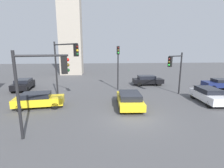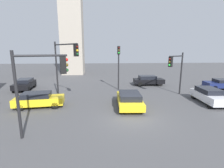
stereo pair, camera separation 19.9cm
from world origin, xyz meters
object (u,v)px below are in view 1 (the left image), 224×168
at_px(traffic_light_1, 175,66).
at_px(traffic_light_2, 42,77).
at_px(car_5, 222,84).
at_px(car_2, 130,99).
at_px(traffic_light_0, 118,60).
at_px(car_0, 147,80).
at_px(car_3, 39,100).
at_px(car_4, 23,84).
at_px(car_1, 208,95).
at_px(traffic_light_3, 65,59).

distance_m(traffic_light_1, traffic_light_2, 13.49).
bearing_deg(car_5, traffic_light_2, 34.61).
bearing_deg(car_2, car_5, -63.05).
xyz_separation_m(traffic_light_0, car_0, (4.49, 2.36, -3.00)).
bearing_deg(traffic_light_2, car_3, 94.70).
height_order(car_2, car_4, car_4).
distance_m(traffic_light_1, car_2, 6.80).
height_order(car_4, car_5, car_4).
bearing_deg(car_4, traffic_light_2, 22.40).
bearing_deg(car_4, traffic_light_1, 71.20).
xyz_separation_m(traffic_light_1, car_2, (-5.45, -3.21, -2.51)).
distance_m(traffic_light_0, traffic_light_1, 6.59).
height_order(traffic_light_1, car_4, traffic_light_1).
bearing_deg(traffic_light_0, car_3, -53.00).
bearing_deg(car_1, car_0, -154.17).
relative_size(traffic_light_2, car_5, 1.09).
bearing_deg(traffic_light_2, traffic_light_0, 44.17).
relative_size(car_0, car_5, 0.92).
distance_m(car_2, car_4, 13.94).
relative_size(car_2, car_4, 1.10).
height_order(traffic_light_2, traffic_light_3, traffic_light_3).
distance_m(traffic_light_2, traffic_light_3, 6.70).
bearing_deg(traffic_light_2, car_2, 18.11).
bearing_deg(car_2, traffic_light_2, 130.19).
bearing_deg(car_5, car_3, 20.53).
relative_size(traffic_light_0, traffic_light_3, 0.94).
height_order(traffic_light_0, car_1, traffic_light_0).
bearing_deg(car_4, traffic_light_0, 80.55).
relative_size(car_3, car_5, 0.94).
xyz_separation_m(traffic_light_2, car_4, (-6.20, 11.51, -2.69)).
bearing_deg(car_3, car_2, -10.02).
bearing_deg(traffic_light_1, car_1, 94.56).
height_order(traffic_light_2, car_5, traffic_light_2).
relative_size(traffic_light_0, car_1, 1.27).
height_order(traffic_light_0, car_5, traffic_light_0).
distance_m(traffic_light_3, car_1, 13.96).
relative_size(traffic_light_1, car_1, 1.10).
xyz_separation_m(traffic_light_3, car_3, (-2.03, -1.87, -3.36)).
height_order(traffic_light_3, car_0, traffic_light_3).
distance_m(car_2, car_5, 14.19).
distance_m(traffic_light_1, car_5, 8.33).
distance_m(car_2, car_3, 7.85).
xyz_separation_m(car_2, car_4, (-11.94, 7.19, 0.05)).
bearing_deg(car_4, car_0, 89.88).
relative_size(traffic_light_2, car_3, 1.16).
relative_size(traffic_light_0, car_2, 1.19).
xyz_separation_m(car_0, car_1, (3.40, -8.25, 0.01)).
relative_size(traffic_light_2, car_1, 1.15).
distance_m(car_3, car_5, 21.47).
height_order(traffic_light_0, car_2, traffic_light_0).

